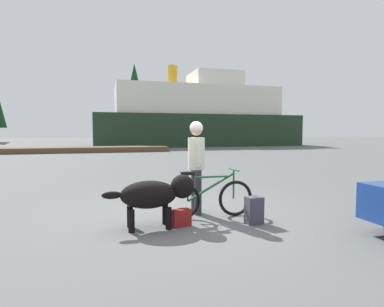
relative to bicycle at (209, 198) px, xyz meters
name	(u,v)px	position (x,y,z in m)	size (l,w,h in m)	color
ground_plane	(188,215)	(-0.31, 0.28, -0.37)	(160.00, 160.00, 0.00)	#595B5B
bicycle	(209,198)	(0.00, 0.00, 0.00)	(1.69, 0.44, 0.89)	black
person_cyclist	(196,158)	(-0.12, 0.38, 0.71)	(0.32, 0.53, 1.77)	#333338
dog	(155,194)	(-1.02, -0.31, 0.19)	(1.50, 0.53, 0.86)	black
backpack	(254,210)	(0.64, -0.54, -0.14)	(0.28, 0.20, 0.46)	#3F3F4C
handbag_pannier	(181,218)	(-0.60, -0.34, -0.23)	(0.32, 0.18, 0.28)	maroon
dock_pier	(85,150)	(-3.28, 20.14, -0.17)	(12.62, 2.43, 0.40)	brown
ferry_boat	(196,118)	(8.51, 29.77, 2.84)	(22.62, 8.85, 9.02)	#1E331E
sailboat_moored	(168,140)	(6.10, 34.92, 0.13)	(7.41, 2.07, 8.05)	silver
pine_tree_center	(135,93)	(2.93, 45.96, 7.37)	(4.37, 4.37, 12.49)	#4C331E
pine_tree_far_right	(207,104)	(15.69, 47.32, 6.07)	(4.09, 4.09, 10.43)	#4C331E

